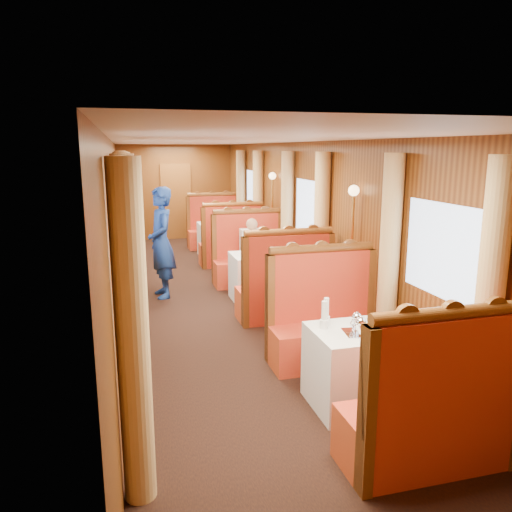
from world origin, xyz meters
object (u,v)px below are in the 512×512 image
object	(u,v)px
tea_tray	(363,333)
rose_vase_far	(223,215)
banquette_near_fwd	(430,416)
teapot_left	(360,329)
teapot_back	(356,323)
table_near	(366,367)
banquette_far_fwd	(232,245)
passenger	(252,245)
steward	(161,243)
rose_vase_mid	(264,243)
teapot_right	(372,327)
banquette_mid_fwd	(284,291)
banquette_mid_aft	(249,260)
fruit_plate	(406,328)
banquette_near_aft	(325,326)
banquette_far_aft	(214,230)
table_mid	(265,277)
table_far	(222,239)

from	to	relation	value
tea_tray	rose_vase_far	distance (m)	7.07
banquette_near_fwd	teapot_left	bearing A→B (deg)	99.77
teapot_back	table_near	bearing A→B (deg)	-35.84
banquette_far_fwd	tea_tray	world-z (taller)	banquette_far_fwd
passenger	steward	bearing A→B (deg)	-173.00
rose_vase_mid	steward	size ratio (longest dim) A/B	0.20
banquette_near_fwd	rose_vase_mid	size ratio (longest dim) A/B	3.72
teapot_right	rose_vase_mid	world-z (taller)	rose_vase_mid
banquette_mid_fwd	tea_tray	xyz separation A→B (m)	(-0.10, -2.57, 0.33)
banquette_mid_aft	teapot_left	distance (m)	4.67
teapot_left	rose_vase_mid	bearing A→B (deg)	73.40
table_near	rose_vase_far	xyz separation A→B (m)	(0.02, 6.98, 0.55)
fruit_plate	passenger	xyz separation A→B (m)	(-0.32, 4.39, -0.03)
banquette_near_aft	teapot_right	world-z (taller)	banquette_near_aft
banquette_far_aft	steward	bearing A→B (deg)	-111.85
teapot_right	teapot_back	size ratio (longest dim) A/B	0.97
teapot_left	fruit_plate	distance (m)	0.48
table_near	banquette_far_aft	distance (m)	8.01
tea_tray	rose_vase_far	size ratio (longest dim) A/B	0.94
banquette_near_fwd	banquette_near_aft	world-z (taller)	same
teapot_right	steward	world-z (taller)	steward
table_mid	teapot_left	world-z (taller)	teapot_left
tea_tray	teapot_right	size ratio (longest dim) A/B	2.31
rose_vase_far	banquette_far_aft	bearing A→B (deg)	90.96
banquette_far_aft	rose_vase_far	distance (m)	1.15
banquette_mid_fwd	rose_vase_far	size ratio (longest dim) A/B	3.72
teapot_right	steward	size ratio (longest dim) A/B	0.08
banquette_near_aft	banquette_mid_fwd	distance (m)	1.47
tea_tray	teapot_back	xyz separation A→B (m)	(-0.01, 0.12, 0.05)
teapot_back	banquette_near_fwd	bearing A→B (deg)	-104.83
banquette_mid_aft	teapot_left	xyz separation A→B (m)	(-0.15, -4.65, 0.39)
table_far	steward	world-z (taller)	steward
banquette_far_fwd	rose_vase_far	distance (m)	1.11
teapot_back	rose_vase_mid	bearing A→B (deg)	67.78
table_mid	rose_vase_far	world-z (taller)	rose_vase_far
banquette_near_fwd	banquette_mid_aft	world-z (taller)	same
table_far	fruit_plate	distance (m)	7.13
banquette_near_aft	fruit_plate	distance (m)	1.22
table_mid	steward	bearing A→B (deg)	159.47
table_mid	banquette_near_aft	bearing A→B (deg)	-90.00
teapot_back	steward	world-z (taller)	steward
banquette_near_fwd	table_mid	xyz separation A→B (m)	(0.00, 4.51, -0.05)
table_near	table_mid	distance (m)	3.50
banquette_near_aft	table_near	bearing A→B (deg)	-90.00
banquette_mid_aft	teapot_left	size ratio (longest dim) A/B	8.10
table_near	banquette_near_fwd	size ratio (longest dim) A/B	0.78
fruit_plate	banquette_far_aft	bearing A→B (deg)	92.27
teapot_back	passenger	world-z (taller)	passenger
banquette_far_aft	steward	world-z (taller)	steward
teapot_right	teapot_back	distance (m)	0.16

